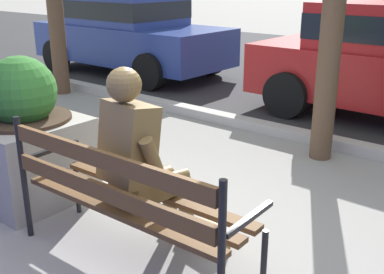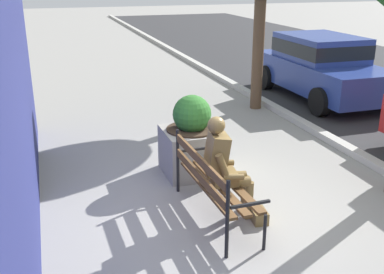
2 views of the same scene
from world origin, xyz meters
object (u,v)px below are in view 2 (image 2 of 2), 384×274
object	(u,v)px
park_bench	(211,180)
concrete_planter	(192,141)
bronze_statue_seated	(228,170)
parked_car_blue	(321,65)

from	to	relation	value
park_bench	concrete_planter	size ratio (longest dim) A/B	1.43
bronze_statue_seated	concrete_planter	bearing A→B (deg)	179.67
bronze_statue_seated	parked_car_blue	xyz separation A→B (m)	(-4.93, 4.52, 0.17)
park_bench	concrete_planter	xyz separation A→B (m)	(-1.45, 0.22, -0.01)
bronze_statue_seated	concrete_planter	size ratio (longest dim) A/B	1.08
bronze_statue_seated	parked_car_blue	distance (m)	6.69
concrete_planter	bronze_statue_seated	bearing A→B (deg)	-0.33
bronze_statue_seated	concrete_planter	world-z (taller)	bronze_statue_seated
park_bench	parked_car_blue	bearing A→B (deg)	136.04
park_bench	bronze_statue_seated	world-z (taller)	bronze_statue_seated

